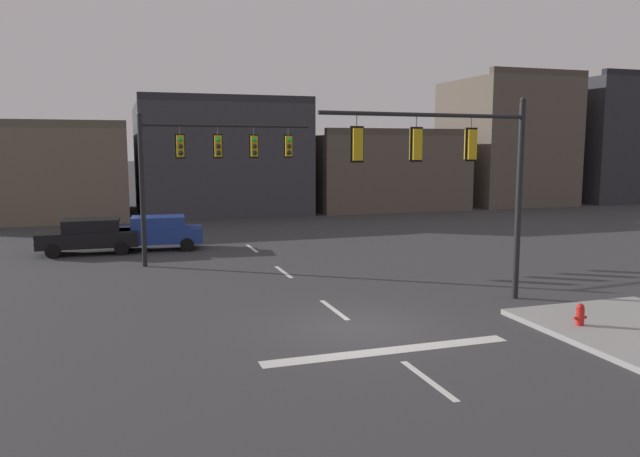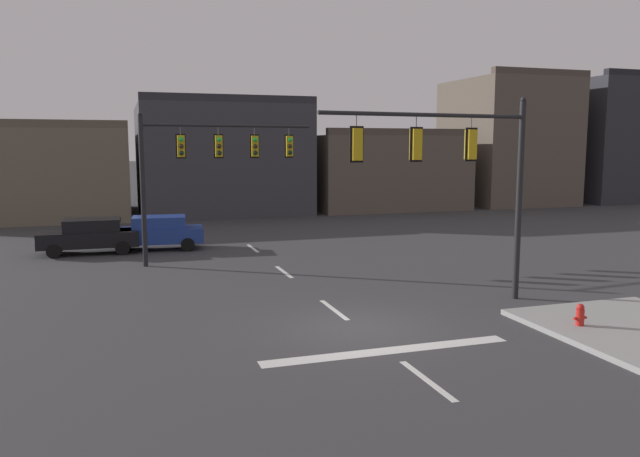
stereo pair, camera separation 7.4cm
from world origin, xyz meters
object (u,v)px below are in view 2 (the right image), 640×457
at_px(signal_mast_near_side, 460,163).
at_px(fire_hydrant, 580,319).
at_px(car_lot_nearside, 90,235).
at_px(car_lot_middle, 157,232).
at_px(signal_mast_far_side, 206,157).

distance_m(signal_mast_near_side, fire_hydrant, 5.64).
distance_m(signal_mast_near_side, car_lot_nearside, 17.97).
relative_size(car_lot_middle, fire_hydrant, 6.08).
distance_m(signal_mast_far_side, fire_hydrant, 16.05).
bearing_deg(fire_hydrant, car_lot_nearside, 127.58).
bearing_deg(signal_mast_near_side, fire_hydrant, -62.43).
bearing_deg(car_lot_middle, car_lot_nearside, -176.17).
distance_m(car_lot_nearside, car_lot_middle, 3.02).
bearing_deg(signal_mast_far_side, fire_hydrant, -58.30).
distance_m(car_lot_middle, fire_hydrant, 19.88).
relative_size(signal_mast_near_side, signal_mast_far_side, 0.96).
xyz_separation_m(signal_mast_far_side, car_lot_nearside, (-4.90, 3.76, -3.62)).
bearing_deg(car_lot_nearside, signal_mast_near_side, -50.24).
xyz_separation_m(signal_mast_near_side, car_lot_nearside, (-11.26, 13.54, -3.58)).
bearing_deg(signal_mast_near_side, signal_mast_far_side, 123.06).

